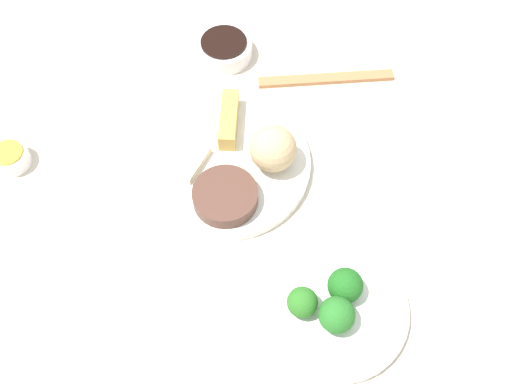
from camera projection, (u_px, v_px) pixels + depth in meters
tabletop at (225, 169)px, 0.90m from camera, size 2.20×2.20×0.02m
main_plate at (228, 164)px, 0.89m from camera, size 0.27×0.27×0.02m
rice_scoop at (273, 149)px, 0.85m from camera, size 0.07×0.07×0.07m
spring_roll at (229, 120)px, 0.90m from camera, size 0.09×0.09×0.03m
crab_rangoon_wonton at (182, 158)px, 0.88m from camera, size 0.09×0.09×0.01m
stir_fry_heap at (225, 196)px, 0.84m from camera, size 0.10×0.10×0.02m
broccoli_plate at (334, 308)px, 0.77m from camera, size 0.20×0.20×0.01m
broccoli_floret_0 at (345, 285)px, 0.75m from camera, size 0.05×0.05×0.05m
broccoli_floret_1 at (337, 315)px, 0.73m from camera, size 0.05×0.05×0.05m
broccoli_floret_2 at (302, 302)px, 0.75m from camera, size 0.04×0.04×0.04m
soy_sauce_bowl at (224, 49)px, 1.00m from camera, size 0.10×0.10×0.03m
soy_sauce_bowl_liquid at (224, 42)px, 0.99m from camera, size 0.08×0.08×0.00m
sauce_ramekin_hot_mustard at (11, 158)px, 0.89m from camera, size 0.06×0.06×0.03m
sauce_ramekin_hot_mustard_liquid at (7, 152)px, 0.87m from camera, size 0.05×0.05×0.00m
chopsticks_pair at (326, 79)px, 0.98m from camera, size 0.16×0.20×0.01m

